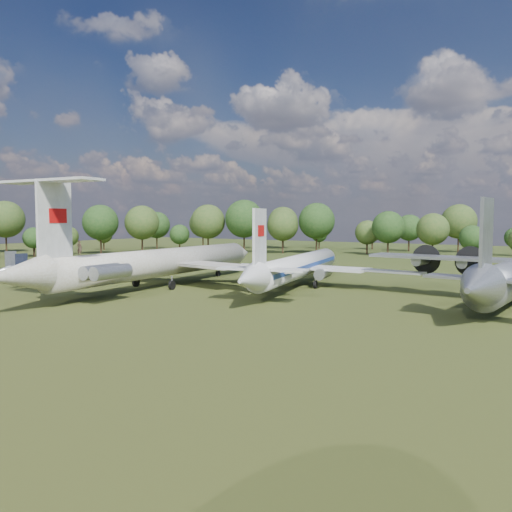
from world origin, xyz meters
The scene contains 6 objects.
ground centered at (0.00, 0.00, 0.00)m, with size 300.00×300.00×0.00m, color #1D3913.
il62_airliner centered at (-3.58, -1.90, 2.76)m, with size 43.33×56.32×5.52m, color beige, non-canonical shape.
tu104_jet centered at (13.06, 8.84, 2.33)m, with size 34.98×46.64×4.66m, color silver, non-canonical shape.
small_prop_west centered at (-19.62, -8.61, 1.23)m, with size 12.32×16.80×2.46m, color black, non-canonical shape.
small_prop_northwest centered at (-27.66, -5.17, 1.19)m, with size 11.87×16.19×2.37m, color #93959A, non-canonical shape.
person_on_il62 centered at (-2.14, -17.30, 6.43)m, with size 0.66×0.43×1.81m, color brown.
Camera 1 is at (47.48, -54.86, 9.72)m, focal length 35.00 mm.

